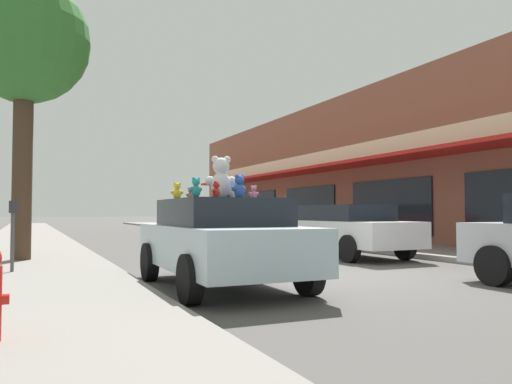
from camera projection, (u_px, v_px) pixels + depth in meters
The scene contains 18 objects.
ground_plane at pixel (337, 275), 9.45m from camera, with size 260.00×260.00×0.00m, color #514F4C.
sidewalk_near at pixel (33, 290), 7.25m from camera, with size 3.08×90.00×0.14m.
storefront_row at pixel (440, 171), 23.34m from camera, with size 12.40×34.43×6.23m.
plush_art_car at pixel (221, 240), 7.95m from camera, with size 2.00×4.02×1.41m.
teddy_bear_giant at pixel (221, 178), 7.97m from camera, with size 0.52×0.35×0.69m.
teddy_bear_yellow at pixel (177, 191), 8.26m from camera, with size 0.22×0.14×0.29m.
teddy_bear_brown at pixel (190, 194), 8.60m from camera, with size 0.16×0.13×0.22m.
teddy_bear_pink at pixel (254, 193), 8.23m from camera, with size 0.18×0.14×0.24m.
teddy_bear_teal at pixel (196, 188), 7.16m from camera, with size 0.22×0.15×0.30m.
teddy_bear_cream at pixel (232, 193), 8.07m from camera, with size 0.17×0.12×0.22m.
teddy_bear_red at pixel (216, 190), 7.41m from camera, with size 0.17×0.17×0.26m.
teddy_bear_blue at pixel (239, 187), 7.79m from camera, with size 0.29×0.21×0.38m.
teddy_bear_green at pixel (236, 191), 8.97m from camera, with size 0.26×0.17×0.34m.
teddy_bear_black at pixel (227, 191), 8.68m from camera, with size 0.22×0.24×0.34m.
parked_car_far_center at pixel (343, 228), 13.52m from camera, with size 1.88×4.72×1.39m.
parked_car_far_right at pixel (255, 222), 18.77m from camera, with size 1.93×4.32×1.55m.
street_tree at pixel (25, 44), 11.32m from camera, with size 2.87×2.87×6.42m.
parking_meter at pixel (13, 226), 8.94m from camera, with size 0.14×0.10×1.27m.
Camera 1 is at (-5.37, -7.99, 1.20)m, focal length 35.00 mm.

